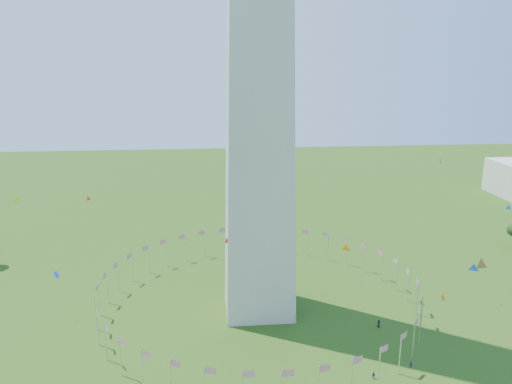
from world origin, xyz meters
The scene contains 2 objects.
flag_ring centered at (0.00, 50.00, 4.50)m, with size 80.24×80.24×9.00m.
kites_aloft centered at (21.60, 18.37, 23.82)m, with size 114.73×74.57×36.13m.
Camera 1 is at (-12.08, -66.84, 61.98)m, focal length 35.00 mm.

